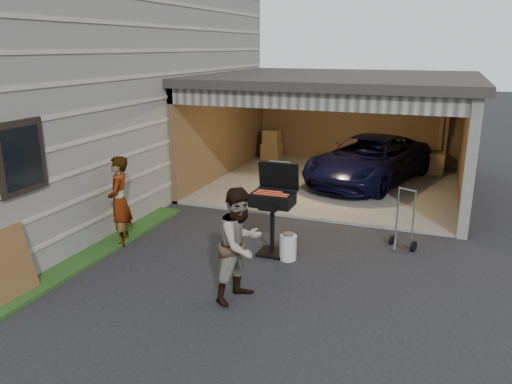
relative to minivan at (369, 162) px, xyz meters
The scene contains 11 objects.
ground 7.10m from the minivan, 102.87° to the right, with size 80.00×80.00×0.00m, color black.
house 8.39m from the minivan, 159.06° to the right, with size 7.00×11.00×5.50m, color #474744.
groundcover_strip 8.80m from the minivan, 115.85° to the right, with size 0.50×8.00×0.06m, color #193814.
garage 1.50m from the minivan, behind, with size 6.80×6.30×2.90m.
minivan is the anchor object (origin of this frame).
woman 6.98m from the minivan, 121.78° to the right, with size 0.61×0.40×1.68m, color #9DB8C6.
man 7.15m from the minivan, 96.25° to the right, with size 0.82×0.64×1.70m, color #4A271D.
bbq_grill 5.44m from the minivan, 99.28° to the right, with size 0.73×0.64×1.62m.
propane_tank 5.56m from the minivan, 95.60° to the right, with size 0.30×0.30×0.44m, color silver.
plywood_panel 9.25m from the minivan, 115.04° to the right, with size 0.05×0.96×1.07m, color brown.
hand_truck 4.54m from the minivan, 73.68° to the right, with size 0.53×0.49×1.15m.
Camera 1 is at (3.37, -6.34, 3.58)m, focal length 35.00 mm.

